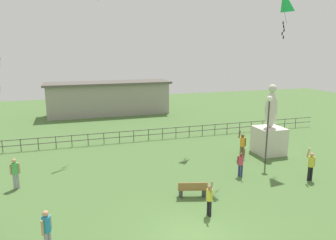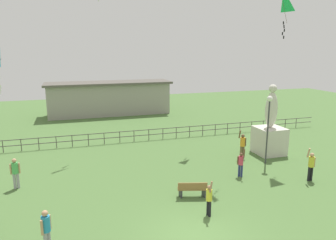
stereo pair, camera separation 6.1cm
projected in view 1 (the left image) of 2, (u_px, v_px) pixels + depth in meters
name	position (u px, v px, depth m)	size (l,w,h in m)	color
ground_plane	(194.00, 234.00, 13.12)	(80.00, 80.00, 0.00)	#4C7038
statue_monument	(269.00, 134.00, 22.96)	(1.91, 1.91, 5.06)	beige
lamppost	(268.00, 115.00, 20.51)	(0.36, 0.36, 4.55)	#38383D
park_bench	(193.00, 189.00, 16.28)	(1.55, 0.80, 0.85)	olive
person_0	(209.00, 198.00, 14.38)	(0.28, 0.47, 1.76)	black
person_1	(241.00, 163.00, 18.85)	(0.36, 0.44, 1.75)	navy
person_2	(15.00, 172.00, 17.20)	(0.52, 0.32, 1.72)	#99999E
person_3	(311.00, 164.00, 18.26)	(0.51, 0.33, 1.99)	black
person_4	(47.00, 229.00, 11.74)	(0.35, 0.43, 1.71)	#99999E
person_6	(242.00, 144.00, 22.02)	(0.53, 0.35, 2.05)	brown
kite_1	(0.00, 59.00, 21.98)	(1.20, 1.27, 3.14)	#198CD1
kite_5	(282.00, 3.00, 19.95)	(0.97, 0.91, 2.93)	#1EB759
waterfront_railing	(126.00, 135.00, 25.92)	(36.05, 0.06, 0.95)	#4C4742
pavilion_building	(109.00, 98.00, 36.86)	(14.19, 4.00, 3.78)	gray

